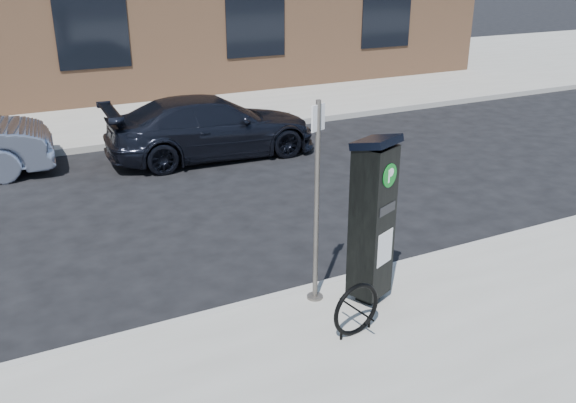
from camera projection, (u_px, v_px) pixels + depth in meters
ground at (285, 302)px, 7.94m from camera, size 120.00×120.00×0.00m
sidewalk_far at (89, 96)px, 19.50m from camera, size 60.00×12.00×0.15m
curb_near at (286, 298)px, 7.89m from camera, size 60.00×0.12×0.16m
curb_far at (134, 143)px, 14.55m from camera, size 60.00×0.12×0.16m
parking_kiosk at (372, 219)px, 7.30m from camera, size 0.63×0.60×2.15m
sign_pole at (317, 206)px, 7.28m from camera, size 0.22×0.20×2.54m
bike_rack at (356, 310)px, 6.90m from camera, size 0.65×0.15×0.65m
car_dark at (212, 127)px, 13.57m from camera, size 4.77×2.12×1.36m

